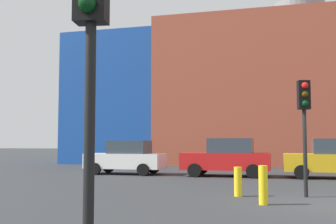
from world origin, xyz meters
The scene contains 8 objects.
building_backdrop centered at (0.16, 22.93, 5.43)m, with size 37.16×12.47×12.98m.
parked_car_0 centered at (-9.43, 8.68, 0.88)m, with size 4.06×1.99×1.76m.
parked_car_1 centered at (-4.12, 8.68, 0.93)m, with size 4.31×2.11×1.87m.
parked_car_2 centered at (0.77, 8.68, 0.92)m, with size 4.25×2.09×1.84m.
traffic_light_near_left centered at (-3.58, -7.98, 2.84)m, with size 0.39×0.38×3.87m.
traffic_light_island centered at (-0.83, 1.36, 2.64)m, with size 0.41×0.40×3.58m.
bollard_yellow_1 centered at (-2.04, -0.59, 0.52)m, with size 0.24×0.24×1.04m, color yellow.
bollard_yellow_2 centered at (-2.85, 1.00, 0.45)m, with size 0.24×0.24×0.90m, color yellow.
Camera 1 is at (-1.59, -12.11, 1.64)m, focal length 44.62 mm.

